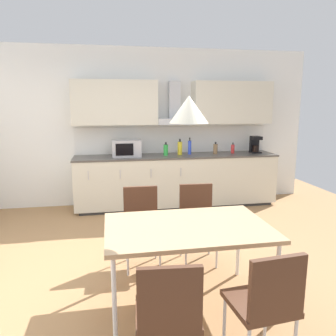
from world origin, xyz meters
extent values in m
cube|color=#9E754C|center=(0.00, 0.00, -0.01)|extent=(8.09, 7.29, 0.02)
cube|color=white|center=(0.00, 2.48, 1.37)|extent=(6.47, 0.10, 2.74)
cube|color=#333333|center=(0.74, 2.11, 0.03)|extent=(3.35, 0.59, 0.05)
cube|color=beige|center=(0.74, 2.11, 0.46)|extent=(3.49, 0.65, 0.83)
cube|color=#4C4742|center=(0.74, 2.11, 0.89)|extent=(3.51, 0.67, 0.03)
cube|color=silver|center=(-0.75, 1.77, 0.67)|extent=(0.01, 0.01, 0.14)
cube|color=silver|center=(-0.25, 1.77, 0.67)|extent=(0.01, 0.01, 0.14)
cube|color=silver|center=(0.25, 1.77, 0.67)|extent=(0.01, 0.01, 0.14)
cube|color=silver|center=(0.74, 1.77, 0.67)|extent=(0.01, 0.01, 0.14)
cube|color=silver|center=(0.74, 2.42, 1.14)|extent=(3.49, 0.02, 0.47)
cube|color=beige|center=(-0.29, 2.26, 1.80)|extent=(1.42, 0.34, 0.74)
cube|color=beige|center=(1.78, 2.26, 1.80)|extent=(1.42, 0.34, 0.74)
cube|color=#B7BABF|center=(0.74, 2.24, 1.48)|extent=(0.65, 0.40, 0.10)
cube|color=#B7BABF|center=(0.74, 2.35, 1.83)|extent=(0.20, 0.16, 0.69)
cube|color=#ADADB2|center=(-0.13, 2.11, 1.05)|extent=(0.48, 0.34, 0.28)
cube|color=black|center=(-0.17, 1.93, 1.05)|extent=(0.29, 0.01, 0.20)
cube|color=black|center=(2.20, 2.11, 0.92)|extent=(0.18, 0.18, 0.02)
cylinder|color=black|center=(2.20, 2.10, 0.99)|extent=(0.12, 0.12, 0.12)
cube|color=black|center=(2.20, 2.17, 1.06)|extent=(0.16, 0.08, 0.30)
cube|color=black|center=(2.20, 2.10, 1.18)|extent=(0.18, 0.16, 0.06)
cylinder|color=green|center=(0.55, 2.10, 1.00)|extent=(0.08, 0.08, 0.19)
cylinder|color=black|center=(0.55, 2.10, 1.12)|extent=(0.03, 0.03, 0.04)
cylinder|color=brown|center=(1.44, 2.10, 1.00)|extent=(0.08, 0.08, 0.17)
cylinder|color=black|center=(1.44, 2.10, 1.10)|extent=(0.03, 0.03, 0.04)
cylinder|color=yellow|center=(0.80, 2.13, 1.02)|extent=(0.08, 0.08, 0.23)
cylinder|color=black|center=(0.80, 2.13, 1.16)|extent=(0.03, 0.03, 0.05)
cylinder|color=blue|center=(0.98, 2.15, 1.03)|extent=(0.06, 0.06, 0.24)
cylinder|color=black|center=(0.98, 2.15, 1.17)|extent=(0.02, 0.02, 0.05)
cylinder|color=red|center=(1.78, 2.13, 0.99)|extent=(0.06, 0.06, 0.16)
cylinder|color=black|center=(1.78, 2.13, 1.08)|extent=(0.03, 0.03, 0.03)
cube|color=tan|center=(0.23, -0.80, 0.72)|extent=(1.41, 0.92, 0.04)
cylinder|color=silver|center=(-0.42, -1.20, 0.35)|extent=(0.04, 0.04, 0.70)
cylinder|color=silver|center=(0.87, -1.20, 0.35)|extent=(0.04, 0.04, 0.70)
cylinder|color=silver|center=(-0.42, -0.40, 0.35)|extent=(0.04, 0.04, 0.70)
cylinder|color=silver|center=(0.87, -0.40, 0.35)|extent=(0.04, 0.04, 0.70)
cube|color=#4C2D1E|center=(-0.09, -0.04, 0.45)|extent=(0.41, 0.41, 0.04)
cube|color=#4C2D1E|center=(-0.09, 0.14, 0.67)|extent=(0.38, 0.05, 0.40)
cylinder|color=silver|center=(0.08, -0.21, 0.21)|extent=(0.02, 0.02, 0.43)
cylinder|color=silver|center=(-0.26, -0.21, 0.21)|extent=(0.02, 0.02, 0.43)
cylinder|color=silver|center=(0.08, 0.13, 0.21)|extent=(0.02, 0.02, 0.43)
cylinder|color=silver|center=(-0.26, 0.13, 0.21)|extent=(0.02, 0.02, 0.43)
cube|color=#4C2D1E|center=(-0.09, -1.56, 0.45)|extent=(0.43, 0.43, 0.04)
cube|color=#4C2D1E|center=(-0.11, -1.74, 0.67)|extent=(0.38, 0.07, 0.40)
cylinder|color=silver|center=(-0.25, -1.37, 0.21)|extent=(0.02, 0.02, 0.43)
cylinder|color=silver|center=(0.09, -1.40, 0.21)|extent=(0.02, 0.02, 0.43)
cube|color=#4C2D1E|center=(0.54, -0.04, 0.45)|extent=(0.42, 0.42, 0.04)
cube|color=#4C2D1E|center=(0.55, 0.14, 0.67)|extent=(0.38, 0.06, 0.40)
cylinder|color=silver|center=(0.70, -0.22, 0.21)|extent=(0.02, 0.02, 0.43)
cylinder|color=silver|center=(0.36, -0.20, 0.21)|extent=(0.02, 0.02, 0.43)
cylinder|color=silver|center=(0.72, 0.12, 0.21)|extent=(0.02, 0.02, 0.43)
cylinder|color=silver|center=(0.38, 0.14, 0.21)|extent=(0.02, 0.02, 0.43)
cube|color=#4C2D1E|center=(0.54, -1.56, 0.45)|extent=(0.44, 0.44, 0.04)
cube|color=#4C2D1E|center=(0.56, -1.73, 0.67)|extent=(0.38, 0.08, 0.40)
cylinder|color=silver|center=(0.36, -1.40, 0.21)|extent=(0.02, 0.02, 0.43)
cylinder|color=silver|center=(0.70, -1.37, 0.21)|extent=(0.02, 0.02, 0.43)
cone|color=silver|center=(0.23, -0.80, 1.73)|extent=(0.32, 0.32, 0.22)
camera|label=1|loc=(-0.43, -3.40, 1.77)|focal=35.00mm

